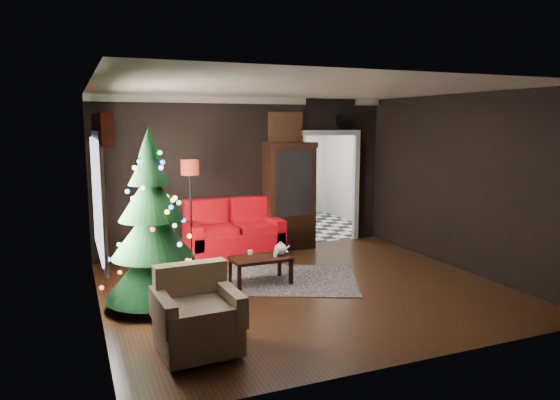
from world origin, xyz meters
name	(u,v)px	position (x,y,z in m)	size (l,w,h in m)	color
floor	(304,288)	(0.00, 0.00, 0.00)	(5.50, 5.50, 0.00)	black
ceiling	(305,88)	(0.00, 0.00, 2.80)	(5.50, 5.50, 0.00)	white
wall_back	(247,175)	(0.00, 2.50, 1.40)	(5.50, 5.50, 0.00)	black
wall_front	(417,223)	(0.00, -2.50, 1.40)	(5.50, 5.50, 0.00)	black
wall_left	(95,203)	(-2.75, 0.00, 1.40)	(5.50, 5.50, 0.00)	black
wall_right	(461,182)	(2.75, 0.00, 1.40)	(5.50, 5.50, 0.00)	black
doorway	(329,189)	(1.70, 2.50, 1.05)	(1.10, 0.10, 2.10)	white
left_window	(97,196)	(-2.71, 0.20, 1.45)	(0.05, 1.60, 1.40)	white
valance	(101,129)	(-2.63, 0.20, 2.27)	(0.12, 2.10, 0.35)	#A53724
kitchen_floor	(297,227)	(1.70, 4.00, 0.00)	(3.00, 3.00, 0.00)	silver
kitchen_window	(273,149)	(1.70, 5.45, 1.70)	(0.70, 0.06, 0.70)	white
rug	(283,279)	(-0.12, 0.47, 0.01)	(2.17, 1.58, 0.01)	#302028
loveseat	(234,229)	(-0.40, 2.05, 0.50)	(1.70, 0.90, 1.00)	maroon
curio_cabinet	(289,198)	(0.75, 2.27, 0.95)	(0.90, 0.45, 1.90)	black
floor_lamp	(191,217)	(-1.22, 1.72, 0.83)	(0.31, 0.31, 1.86)	black
christmas_tree	(152,226)	(-2.09, 0.07, 1.05)	(1.23, 1.23, 2.34)	black
armchair	(197,310)	(-1.89, -1.48, 0.46)	(0.81, 0.81, 0.83)	tan
coffee_table	(260,270)	(-0.50, 0.44, 0.20)	(0.86, 0.51, 0.39)	black
teapot	(281,249)	(-0.18, 0.44, 0.49)	(0.20, 0.20, 0.19)	white
cup_a	(250,252)	(-0.59, 0.65, 0.43)	(0.07, 0.07, 0.06)	silver
cup_b	(275,255)	(-0.28, 0.40, 0.42)	(0.06, 0.06, 0.05)	beige
book	(277,244)	(-0.16, 0.65, 0.51)	(0.16, 0.02, 0.22)	tan
wall_clock	(342,121)	(1.95, 2.45, 2.38)	(0.32, 0.32, 0.06)	silver
painting	(285,128)	(0.75, 2.46, 2.25)	(0.62, 0.05, 0.52)	tan
kitchen_counter	(277,200)	(1.70, 5.20, 0.45)	(1.80, 0.60, 0.90)	white
kitchen_table	(290,214)	(1.40, 3.70, 0.38)	(0.70, 0.70, 0.75)	brown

